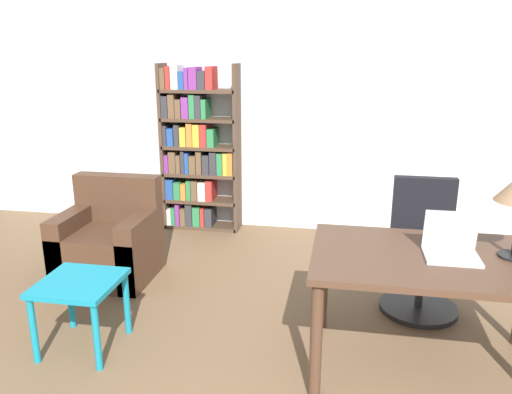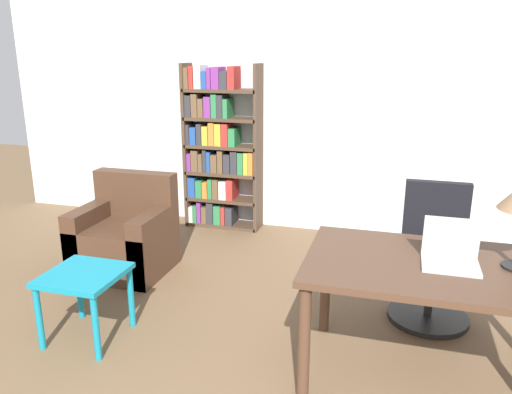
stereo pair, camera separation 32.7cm
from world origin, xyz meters
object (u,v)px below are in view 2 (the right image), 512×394
(side_table_blue, at_px, (85,284))
(laptop, at_px, (451,255))
(office_chair, at_px, (432,262))
(armchair, at_px, (125,239))
(bookshelf, at_px, (218,150))
(desk, at_px, (432,279))

(side_table_blue, bearing_deg, laptop, 4.40)
(office_chair, relative_size, side_table_blue, 1.99)
(office_chair, relative_size, armchair, 1.16)
(side_table_blue, distance_m, bookshelf, 2.53)
(armchair, bearing_deg, desk, -19.84)
(side_table_blue, bearing_deg, bookshelf, 88.78)
(desk, relative_size, bookshelf, 0.80)
(laptop, height_order, armchair, laptop)
(office_chair, height_order, bookshelf, bookshelf)
(desk, bearing_deg, armchair, 160.16)
(laptop, relative_size, armchair, 0.36)
(office_chair, bearing_deg, armchair, 177.96)
(office_chair, distance_m, bookshelf, 2.74)
(laptop, height_order, bookshelf, bookshelf)
(desk, bearing_deg, laptop, 10.60)
(desk, distance_m, bookshelf, 3.20)
(desk, bearing_deg, office_chair, 85.72)
(armchair, xyz_separation_m, bookshelf, (0.39, 1.40, 0.58))
(desk, xyz_separation_m, bookshelf, (-2.19, 2.32, 0.22))
(desk, bearing_deg, side_table_blue, -175.85)
(desk, relative_size, side_table_blue, 2.84)
(desk, xyz_separation_m, office_chair, (0.06, 0.83, -0.23))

